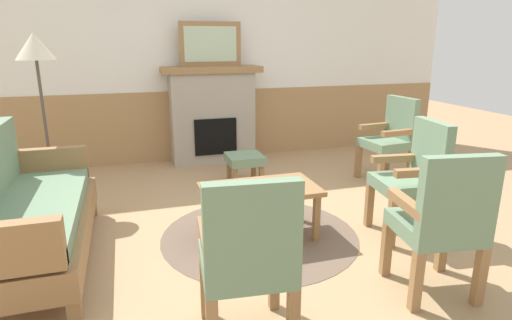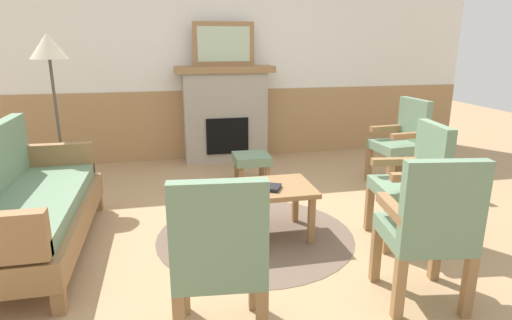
{
  "view_description": "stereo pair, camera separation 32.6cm",
  "coord_description": "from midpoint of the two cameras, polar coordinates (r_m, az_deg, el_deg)",
  "views": [
    {
      "loc": [
        -1.1,
        -3.23,
        1.61
      ],
      "look_at": [
        0.0,
        0.35,
        0.55
      ],
      "focal_mm": 29.82,
      "sensor_mm": 36.0,
      "label": 1
    },
    {
      "loc": [
        -0.79,
        -3.31,
        1.61
      ],
      "look_at": [
        0.0,
        0.35,
        0.55
      ],
      "focal_mm": 29.82,
      "sensor_mm": 36.0,
      "label": 2
    }
  ],
  "objects": [
    {
      "name": "armchair_front_left",
      "position": [
        2.26,
        -5.27,
        -12.57
      ],
      "size": [
        0.53,
        0.53,
        0.98
      ],
      "color": "olive",
      "rests_on": "ground_plane"
    },
    {
      "name": "armchair_front_center",
      "position": [
        2.84,
        20.76,
        -7.43
      ],
      "size": [
        0.55,
        0.55,
        0.98
      ],
      "color": "olive",
      "rests_on": "ground_plane"
    },
    {
      "name": "couch",
      "position": [
        3.58,
        -30.52,
        -6.3
      ],
      "size": [
        0.7,
        1.8,
        0.98
      ],
      "color": "olive",
      "rests_on": "ground_plane"
    },
    {
      "name": "wall_back",
      "position": [
        5.95,
        -8.15,
        12.76
      ],
      "size": [
        7.2,
        0.14,
        2.7
      ],
      "color": "white",
      "rests_on": "ground_plane"
    },
    {
      "name": "floor_lamp_by_couch",
      "position": [
        4.7,
        -29.25,
        11.9
      ],
      "size": [
        0.36,
        0.36,
        1.68
      ],
      "color": "#332D28",
      "rests_on": "ground_plane"
    },
    {
      "name": "round_rug",
      "position": [
        3.68,
        -2.08,
        -10.1
      ],
      "size": [
        1.67,
        1.67,
        0.01
      ],
      "primitive_type": "cylinder",
      "color": "brown",
      "rests_on": "ground_plane"
    },
    {
      "name": "armchair_near_fireplace",
      "position": [
        3.71,
        18.21,
        -1.8
      ],
      "size": [
        0.54,
        0.54,
        0.98
      ],
      "color": "olive",
      "rests_on": "ground_plane"
    },
    {
      "name": "framed_picture",
      "position": [
        5.7,
        -7.83,
        15.16
      ],
      "size": [
        0.8,
        0.04,
        0.56
      ],
      "color": "olive",
      "rests_on": "fireplace"
    },
    {
      "name": "armchair_by_window_left",
      "position": [
        5.14,
        15.97,
        3.15
      ],
      "size": [
        0.52,
        0.52,
        0.98
      ],
      "color": "olive",
      "rests_on": "ground_plane"
    },
    {
      "name": "book_on_table",
      "position": [
        3.47,
        -0.18,
        -3.66
      ],
      "size": [
        0.22,
        0.22,
        0.03
      ],
      "primitive_type": "cube",
      "rotation": [
        0.0,
        0.0,
        -0.47
      ],
      "color": "black",
      "rests_on": "coffee_table"
    },
    {
      "name": "footstool",
      "position": [
        4.83,
        -3.45,
        -0.16
      ],
      "size": [
        0.4,
        0.4,
        0.36
      ],
      "color": "olive",
      "rests_on": "ground_plane"
    },
    {
      "name": "coffee_table",
      "position": [
        3.53,
        -2.14,
        -4.51
      ],
      "size": [
        0.96,
        0.56,
        0.44
      ],
      "color": "olive",
      "rests_on": "ground_plane"
    },
    {
      "name": "fireplace",
      "position": [
        5.78,
        -7.49,
        6.13
      ],
      "size": [
        1.3,
        0.44,
        1.28
      ],
      "color": "#A39989",
      "rests_on": "ground_plane"
    },
    {
      "name": "ground_plane",
      "position": [
        3.77,
        -0.92,
        -9.5
      ],
      "size": [
        14.0,
        14.0,
        0.0
      ],
      "primitive_type": "plane",
      "color": "tan"
    }
  ]
}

